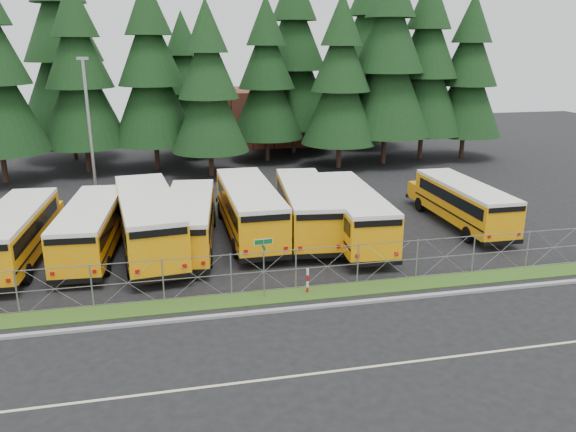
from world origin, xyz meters
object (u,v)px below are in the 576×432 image
at_px(bus_3, 190,222).
at_px(bus_6, 349,214).
at_px(bus_1, 93,229).
at_px(bus_east, 461,204).
at_px(bus_5, 305,209).
at_px(street_sign, 264,256).
at_px(light_standard, 90,129).
at_px(striped_bollard, 308,281).
at_px(bus_4, 249,210).
at_px(bus_2, 148,222).
at_px(bus_0, 17,235).

relative_size(bus_3, bus_6, 0.95).
relative_size(bus_1, bus_east, 1.02).
distance_m(bus_5, street_sign, 9.28).
height_order(bus_6, light_standard, light_standard).
distance_m(bus_east, striped_bollard, 14.14).
bearing_deg(bus_5, bus_4, -179.38).
xyz_separation_m(bus_3, bus_5, (6.83, 0.95, 0.08)).
height_order(bus_2, striped_bollard, bus_2).
relative_size(bus_4, bus_east, 1.13).
relative_size(bus_1, bus_6, 0.93).
bearing_deg(bus_3, striped_bollard, -49.85).
bearing_deg(bus_6, street_sign, -129.03).
bearing_deg(bus_1, bus_2, 2.88).
bearing_deg(bus_4, bus_6, -19.55).
distance_m(bus_4, bus_east, 13.24).
xyz_separation_m(bus_2, bus_5, (9.08, 1.04, -0.11)).
xyz_separation_m(bus_0, bus_1, (3.70, 0.25, -0.03)).
distance_m(bus_2, street_sign, 8.97).
bearing_deg(light_standard, bus_4, -39.51).
distance_m(bus_0, bus_5, 15.75).
distance_m(bus_0, bus_east, 25.58).
distance_m(bus_3, bus_4, 3.70).
height_order(bus_east, street_sign, street_sign).
relative_size(bus_4, light_standard, 1.17).
relative_size(bus_6, bus_east, 1.10).
distance_m(bus_3, light_standard, 11.54).
xyz_separation_m(bus_4, street_sign, (-0.60, -8.69, 0.47)).
height_order(bus_east, light_standard, light_standard).
distance_m(bus_2, striped_bollard, 10.25).
xyz_separation_m(bus_6, street_sign, (-6.19, -6.78, 0.52)).
relative_size(bus_0, bus_4, 0.92).
height_order(bus_3, light_standard, light_standard).
bearing_deg(bus_east, light_standard, 159.31).
xyz_separation_m(bus_1, bus_4, (8.65, 1.29, 0.15)).
bearing_deg(bus_1, bus_3, 4.30).
distance_m(bus_1, bus_5, 12.04).
distance_m(bus_3, striped_bollard, 8.89).
bearing_deg(bus_3, bus_1, -173.06).
relative_size(bus_1, street_sign, 3.83).
bearing_deg(light_standard, bus_6, -32.80).
bearing_deg(bus_3, street_sign, -62.36).
bearing_deg(bus_0, bus_2, 4.34).
bearing_deg(light_standard, bus_3, -56.64).
distance_m(bus_1, bus_east, 21.87).
bearing_deg(bus_3, bus_6, 2.33).
bearing_deg(striped_bollard, bus_5, 77.00).
bearing_deg(bus_1, street_sign, -38.75).
relative_size(bus_4, bus_5, 1.03).
height_order(bus_3, street_sign, bus_3).
xyz_separation_m(bus_5, light_standard, (-12.76, 8.07, 3.99)).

